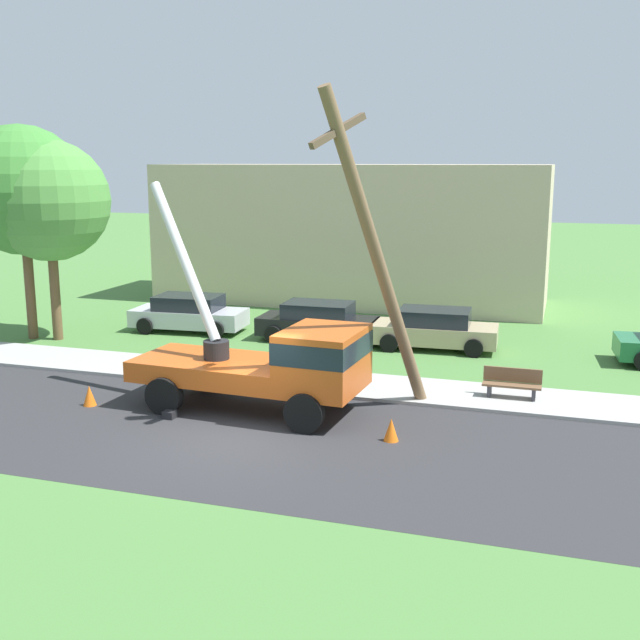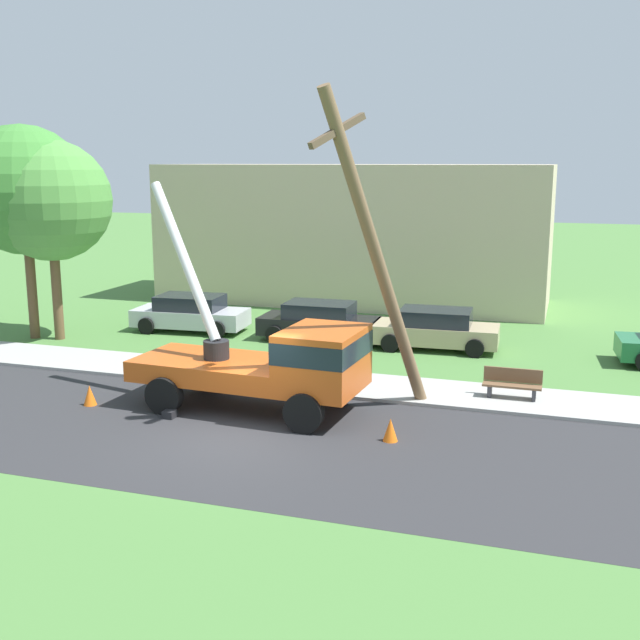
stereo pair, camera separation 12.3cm
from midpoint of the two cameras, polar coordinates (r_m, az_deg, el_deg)
name	(u,v)px [view 1 (the left image)]	position (r m, az deg, el deg)	size (l,w,h in m)	color
ground_plane	(364,333)	(29.90, 3.15, -0.99)	(120.00, 120.00, 0.00)	#477538
road_asphalt	(239,436)	(18.98, -6.19, -8.54)	(80.00, 7.31, 0.01)	#2B2B2D
sidewalk_strip	(305,381)	(23.31, -1.29, -4.50)	(80.00, 2.52, 0.10)	#9E9E99
utility_truck	(277,361)	(20.26, -3.37, -3.02)	(6.75, 3.21, 5.98)	#C65119
leaning_utility_pole	(376,254)	(19.44, 3.99, 4.90)	(2.36, 3.76, 8.35)	brown
traffic_cone_ahead	(391,430)	(18.56, 5.09, -8.08)	(0.36, 0.36, 0.56)	orange
traffic_cone_behind	(89,396)	(22.00, -16.83, -5.38)	(0.36, 0.36, 0.56)	orange
parked_sedan_silver	(189,313)	(30.55, -9.77, 0.49)	(4.52, 2.24, 1.42)	#B7B7BF
parked_sedan_black	(318,321)	(28.59, -0.25, -0.10)	(4.45, 2.10, 1.42)	black
parked_sedan_tan	(434,329)	(27.58, 8.32, -0.66)	(4.48, 2.16, 1.42)	tan
park_bench	(512,384)	(22.11, 13.85, -4.64)	(1.60, 0.45, 0.90)	brown
roadside_tree_near	(49,201)	(29.84, -19.54, 8.29)	(4.39, 4.39, 7.35)	brown
roadside_tree_far	(22,191)	(30.34, -21.26, 8.91)	(4.70, 4.70, 7.86)	brown
lowrise_building_backdrop	(351,233)	(36.63, 2.21, 6.41)	(18.00, 6.00, 6.40)	#C6B293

